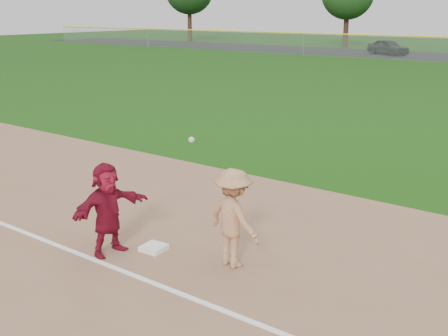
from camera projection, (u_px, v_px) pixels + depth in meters
The scene contains 6 objects.
ground at pixel (171, 261), 9.54m from camera, with size 160.00×160.00×0.00m, color #18480D.
foul_line at pixel (137, 276), 8.92m from camera, with size 60.00×0.10×0.01m, color white.
first_base at pixel (154, 248), 9.89m from camera, with size 0.40×0.40×0.09m, color white.
base_runner at pixel (107, 209), 9.58m from camera, with size 1.51×0.48×1.63m, color maroon.
car_left at pixel (388, 47), 52.02m from camera, with size 1.69×4.20×1.43m, color black.
first_base_play at pixel (234, 218), 9.11m from camera, with size 1.17×0.84×2.18m.
Camera 1 is at (6.00, -6.42, 4.12)m, focal length 45.00 mm.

